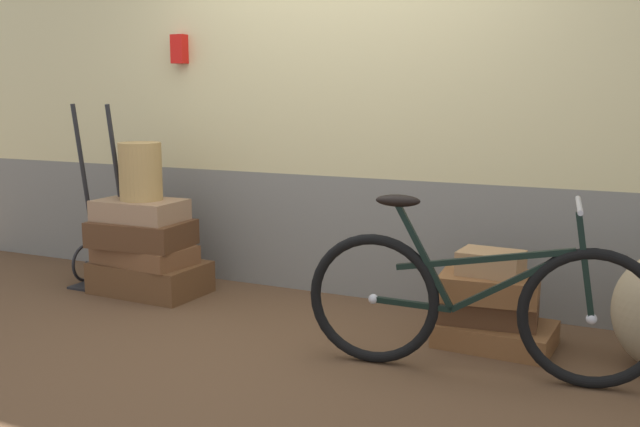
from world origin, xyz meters
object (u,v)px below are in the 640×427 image
suitcase_5 (489,308)px  luggage_trolley (103,243)px  suitcase_4 (495,334)px  suitcase_7 (491,263)px  suitcase_3 (140,210)px  suitcase_1 (145,254)px  suitcase_0 (150,277)px  suitcase_2 (142,233)px  bicycle (476,304)px  wicker_basket (141,171)px  suitcase_6 (489,286)px

suitcase_5 → luggage_trolley: bearing=173.3°
suitcase_4 → suitcase_7: (-0.04, -0.00, 0.39)m
suitcase_5 → suitcase_3: bearing=174.2°
suitcase_7 → luggage_trolley: 2.74m
suitcase_1 → suitcase_3: (-0.03, 0.01, 0.30)m
suitcase_0 → suitcase_3: 0.47m
suitcase_2 → bicycle: bearing=-14.3°
suitcase_7 → suitcase_4: bearing=3.7°
suitcase_0 → bicycle: 2.41m
wicker_basket → luggage_trolley: bearing=175.0°
suitcase_3 → suitcase_6: 2.37m
suitcase_3 → wicker_basket: size_ratio=1.49×
suitcase_0 → suitcase_4: 2.35m
suitcase_4 → luggage_trolley: luggage_trolley is taller
suitcase_2 → wicker_basket: (-0.01, 0.02, 0.42)m
suitcase_6 → luggage_trolley: luggage_trolley is taller
suitcase_1 → suitcase_6: (2.32, -0.01, 0.05)m
suitcase_3 → wicker_basket: bearing=20.3°
suitcase_5 → wicker_basket: bearing=174.1°
suitcase_3 → suitcase_7: suitcase_3 is taller
wicker_basket → bicycle: bearing=-11.2°
suitcase_1 → suitcase_3: 0.30m
suitcase_4 → suitcase_2: bearing=-177.3°
suitcase_5 → bicycle: bicycle is taller
suitcase_2 → suitcase_6: suitcase_2 is taller
suitcase_0 → suitcase_7: suitcase_7 is taller
suitcase_1 → bicycle: size_ratio=0.39×
suitcase_3 → suitcase_6: size_ratio=1.11×
suitcase_4 → luggage_trolley: (-2.77, 0.06, 0.24)m
suitcase_6 → suitcase_5: bearing=91.7°
suitcase_1 → bicycle: 2.41m
suitcase_3 → suitcase_4: (2.40, -0.02, -0.51)m
suitcase_1 → luggage_trolley: size_ratio=0.52×
suitcase_7 → bicycle: size_ratio=0.20×
suitcase_4 → suitcase_7: size_ratio=1.84×
wicker_basket → suitcase_4: bearing=-0.6°
suitcase_5 → suitcase_2: bearing=174.7°
suitcase_3 → luggage_trolley: luggage_trolley is taller
suitcase_0 → luggage_trolley: (-0.42, 0.02, 0.20)m
luggage_trolley → bicycle: 2.81m
wicker_basket → luggage_trolley: (-0.39, 0.03, -0.53)m
suitcase_1 → suitcase_0: bearing=63.9°
suitcase_7 → bicycle: bearing=-82.4°
suitcase_7 → wicker_basket: (-2.34, 0.02, 0.38)m
suitcase_5 → suitcase_6: (0.00, -0.04, 0.13)m
suitcase_3 → wicker_basket: (0.01, 0.00, 0.26)m
suitcase_4 → wicker_basket: size_ratio=1.58×
suitcase_3 → suitcase_7: bearing=-1.1°
suitcase_0 → bicycle: bearing=-9.8°
bicycle → suitcase_2: bearing=169.3°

